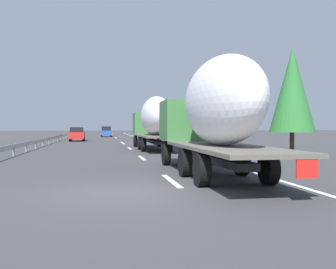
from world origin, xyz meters
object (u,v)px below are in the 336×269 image
car_blue_sedan (106,132)px  car_red_compact (77,134)px  truck_lead (154,120)px  truck_trailing (213,111)px  road_sign (157,124)px

car_blue_sedan → car_red_compact: (-20.70, 3.92, -0.04)m
truck_lead → car_red_compact: 20.84m
truck_trailing → road_sign: bearing=-4.9°
car_blue_sedan → road_sign: size_ratio=1.34×
truck_lead → car_blue_sedan: truck_lead is taller
truck_trailing → car_blue_sedan: bearing=3.3°
truck_trailing → road_sign: 36.17m
car_red_compact → truck_trailing: bearing=-168.7°
truck_trailing → car_red_compact: size_ratio=2.97×
car_blue_sedan → truck_lead: bearing=-175.3°
road_sign → car_blue_sedan: bearing=17.2°
truck_lead → truck_trailing: size_ratio=1.05×
car_blue_sedan → truck_trailing: bearing=-176.7°
truck_trailing → car_red_compact: 36.80m
truck_lead → car_blue_sedan: size_ratio=2.85×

